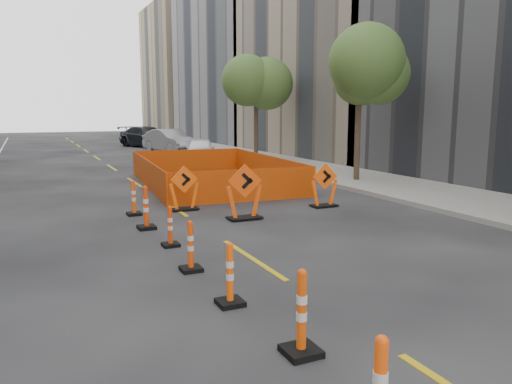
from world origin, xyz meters
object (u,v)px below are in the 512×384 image
channelizer_7 (146,208)px  chevron_sign_right (324,185)px  chevron_sign_center (244,192)px  parked_car_mid (170,141)px  channelizer_3 (302,312)px  channelizer_5 (191,246)px  parked_car_far (147,137)px  channelizer_4 (230,274)px  channelizer_6 (170,226)px  channelizer_8 (134,198)px  parked_car_near (201,150)px  chevron_sign_left (184,188)px

channelizer_7 → chevron_sign_right: 5.77m
chevron_sign_center → parked_car_mid: 23.03m
channelizer_3 → channelizer_5: size_ratio=1.13×
chevron_sign_center → parked_car_far: bearing=96.6°
parked_car_mid → chevron_sign_center: bearing=-115.7°
channelizer_3 → channelizer_4: bearing=96.3°
channelizer_6 → chevron_sign_center: 3.21m
channelizer_7 → parked_car_far: size_ratio=0.19×
channelizer_7 → parked_car_mid: bearing=73.5°
channelizer_8 → parked_car_near: size_ratio=0.25×
chevron_sign_center → channelizer_3: bearing=-94.3°
channelizer_5 → channelizer_3: bearing=-86.1°
chevron_sign_right → parked_car_far: bearing=93.4°
chevron_sign_left → chevron_sign_center: chevron_sign_center is taller
channelizer_7 → chevron_sign_left: 2.50m
channelizer_6 → channelizer_7: size_ratio=0.83×
chevron_sign_left → parked_car_far: parked_car_far is taller
parked_car_far → channelizer_4: bearing=-123.3°
channelizer_3 → channelizer_7: (-0.27, 7.44, 0.00)m
channelizer_5 → channelizer_6: size_ratio=1.06×
parked_car_mid → parked_car_near: bearing=-107.1°
channelizer_6 → channelizer_5: bearing=-93.4°
parked_car_near → channelizer_4: bearing=-88.9°
parked_car_far → chevron_sign_center: bearing=-120.1°
channelizer_5 → channelizer_7: (-0.01, 3.72, 0.07)m
chevron_sign_left → parked_car_mid: size_ratio=0.27×
channelizer_6 → channelizer_8: channelizer_8 is taller
chevron_sign_right → parked_car_near: (0.82, 14.59, 0.01)m
chevron_sign_center → parked_car_mid: bearing=94.0°
channelizer_3 → parked_car_far: parked_car_far is taller
channelizer_4 → channelizer_7: bearing=90.7°
channelizer_3 → channelizer_5: bearing=93.9°
channelizer_4 → channelizer_8: bearing=90.1°
channelizer_4 → channelizer_7: 5.58m
channelizer_6 → chevron_sign_left: chevron_sign_left is taller
chevron_sign_left → chevron_sign_right: 4.35m
chevron_sign_center → parked_car_mid: size_ratio=0.31×
chevron_sign_left → parked_car_far: bearing=84.0°
channelizer_8 → parked_car_mid: bearing=72.2°
channelizer_4 → parked_car_near: size_ratio=0.24×
channelizer_8 → parked_car_mid: (6.67, 20.81, 0.32)m
channelizer_8 → chevron_sign_left: (1.53, 0.07, 0.17)m
channelizer_3 → parked_car_near: bearing=74.5°
chevron_sign_left → channelizer_7: bearing=-125.0°
channelizer_6 → parked_car_far: 31.19m
channelizer_3 → chevron_sign_right: (5.46, 8.06, 0.14)m
channelizer_4 → channelizer_5: channelizer_4 is taller
chevron_sign_right → channelizer_5: bearing=-137.9°
channelizer_5 → parked_car_near: size_ratio=0.24×
channelizer_5 → parked_car_near: parked_car_near is taller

